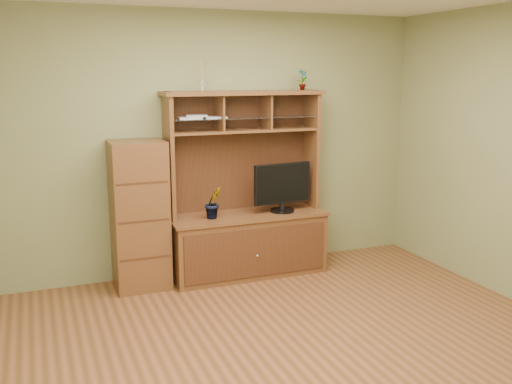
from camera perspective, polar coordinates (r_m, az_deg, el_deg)
room at (r=4.15m, az=4.87°, el=1.66°), size 4.54×4.04×2.74m
media_hutch at (r=5.96m, az=-0.98°, el=-3.30°), size 1.66×0.61×1.90m
monitor at (r=5.93m, az=2.66°, el=0.57°), size 0.65×0.25×0.51m
orchid_plant at (r=5.69m, az=-4.29°, el=-1.06°), size 0.21×0.18×0.32m
top_plant at (r=6.08m, az=4.65°, el=11.18°), size 0.13×0.11×0.22m
reed_diffuser at (r=5.68m, az=-5.44°, el=11.12°), size 0.06×0.06×0.29m
magazines at (r=5.69m, az=-5.58°, el=7.47°), size 0.50×0.20×0.04m
side_cabinet at (r=5.64m, az=-11.57°, el=-2.29°), size 0.52×0.47×1.45m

